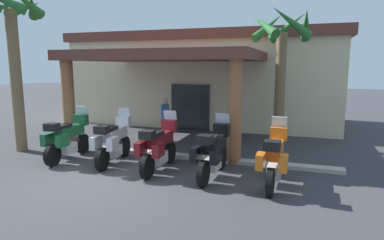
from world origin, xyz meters
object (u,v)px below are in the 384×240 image
(motorcycle_green, at_px, (67,138))
(motorcycle_black, at_px, (213,152))
(palm_tree_roadside, at_px, (12,32))
(motorcycle_orange, at_px, (275,158))
(motorcycle_silver, at_px, (113,141))
(motorcycle_maroon, at_px, (159,146))
(motel_building, at_px, (206,78))
(pedestrian, at_px, (165,116))
(palm_tree_near_portico, at_px, (282,49))

(motorcycle_green, height_order, motorcycle_black, same)
(motorcycle_green, relative_size, palm_tree_roadside, 0.40)
(motorcycle_green, relative_size, motorcycle_orange, 1.00)
(motorcycle_silver, bearing_deg, motorcycle_orange, -101.29)
(motorcycle_silver, distance_m, palm_tree_roadside, 5.13)
(palm_tree_roadside, bearing_deg, motorcycle_maroon, -5.26)
(motorcycle_green, bearing_deg, motel_building, -17.63)
(motorcycle_black, bearing_deg, motorcycle_green, 90.50)
(motorcycle_silver, xyz_separation_m, motorcycle_black, (3.19, -0.29, 0.00))
(pedestrian, distance_m, palm_tree_roadside, 5.96)
(motel_building, height_order, palm_tree_roadside, palm_tree_roadside)
(motel_building, relative_size, motorcycle_black, 6.06)
(motel_building, height_order, motorcycle_orange, motel_building)
(motel_building, relative_size, motorcycle_silver, 6.07)
(motorcycle_silver, height_order, palm_tree_roadside, palm_tree_roadside)
(motorcycle_maroon, relative_size, motorcycle_black, 1.00)
(motorcycle_black, bearing_deg, motorcycle_silver, 87.59)
(motorcycle_orange, height_order, palm_tree_roadside, palm_tree_roadside)
(pedestrian, bearing_deg, motorcycle_orange, 139.37)
(motorcycle_orange, bearing_deg, pedestrian, 52.33)
(motel_building, distance_m, palm_tree_roadside, 9.31)
(motorcycle_maroon, bearing_deg, motel_building, 7.53)
(motorcycle_silver, height_order, motorcycle_orange, same)
(motorcycle_green, distance_m, motorcycle_silver, 1.60)
(pedestrian, relative_size, palm_tree_roadside, 0.31)
(motorcycle_orange, xyz_separation_m, pedestrian, (-4.48, 3.64, 0.29))
(motel_building, distance_m, motorcycle_orange, 9.87)
(palm_tree_roadside, bearing_deg, motel_building, 61.49)
(pedestrian, height_order, palm_tree_roadside, palm_tree_roadside)
(motorcycle_green, xyz_separation_m, motorcycle_maroon, (3.19, -0.11, 0.00))
(pedestrian, relative_size, palm_tree_near_portico, 0.34)
(motorcycle_maroon, relative_size, motorcycle_orange, 1.00)
(palm_tree_near_portico, bearing_deg, motorcycle_orange, -86.97)
(motorcycle_black, height_order, palm_tree_near_portico, palm_tree_near_portico)
(motorcycle_green, relative_size, motorcycle_silver, 1.00)
(motel_building, distance_m, motorcycle_maroon, 8.78)
(motel_building, xyz_separation_m, motorcycle_black, (2.71, -8.63, -1.63))
(motorcycle_maroon, bearing_deg, motorcycle_silver, 82.50)
(motorcycle_green, bearing_deg, palm_tree_roadside, 76.49)
(motorcycle_orange, bearing_deg, motorcycle_maroon, 88.12)
(motel_building, distance_m, motorcycle_silver, 8.51)
(motorcycle_green, bearing_deg, motorcycle_silver, -90.30)
(palm_tree_roadside, distance_m, palm_tree_near_portico, 9.33)
(palm_tree_near_portico, bearing_deg, pedestrian, -166.48)
(motorcycle_green, distance_m, motorcycle_black, 4.79)
(motorcycle_orange, bearing_deg, palm_tree_near_portico, 4.48)
(motorcycle_black, height_order, motorcycle_orange, same)
(motel_building, xyz_separation_m, motorcycle_green, (-2.07, -8.44, -1.63))
(motorcycle_maroon, bearing_deg, palm_tree_near_portico, -33.24)
(motorcycle_maroon, distance_m, motorcycle_black, 1.60)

